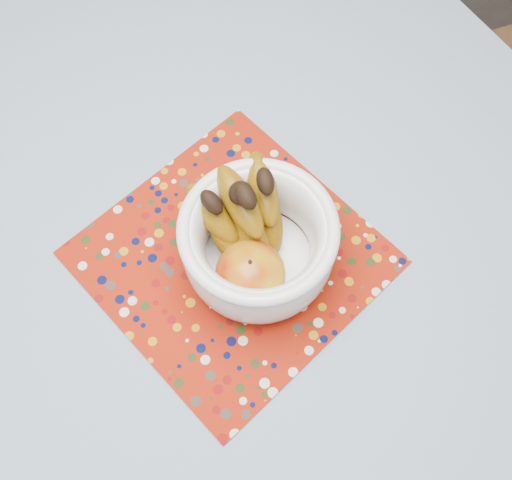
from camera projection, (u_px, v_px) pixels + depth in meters
table at (145, 248)px, 0.92m from camera, size 1.20×1.20×0.75m
tablecloth at (136, 225)px, 0.84m from camera, size 1.32×1.32×0.01m
placemat at (232, 257)px, 0.81m from camera, size 0.40×0.40×0.00m
fruit_bowl at (254, 237)px, 0.75m from camera, size 0.19×0.21×0.17m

